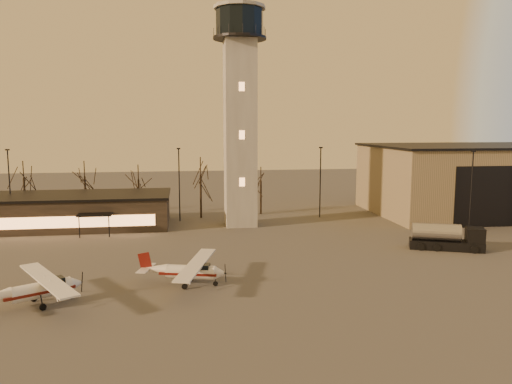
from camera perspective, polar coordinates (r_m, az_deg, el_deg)
ground at (r=38.06m, az=3.58°, el=-12.72°), size 220.00×220.00×0.00m
control_tower at (r=65.38m, az=-1.84°, el=10.37°), size 6.80×6.80×32.60m
hangar at (r=81.84m, az=23.76°, el=1.35°), size 30.60×20.60×10.30m
terminal at (r=69.31m, az=-20.37°, el=-2.02°), size 25.40×12.20×4.30m
light_poles at (r=66.83m, az=-1.47°, el=0.94°), size 58.50×12.25×10.14m
tree_row at (r=74.66m, az=-13.14°, el=1.86°), size 37.20×9.20×8.80m
cessna_front at (r=42.34m, az=-7.28°, el=-9.31°), size 7.92×9.85×2.73m
cessna_rear at (r=40.84m, az=-23.14°, el=-10.48°), size 8.14×9.48×2.82m
fuel_truck at (r=57.33m, az=20.89°, el=-5.07°), size 7.79×4.79×2.79m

